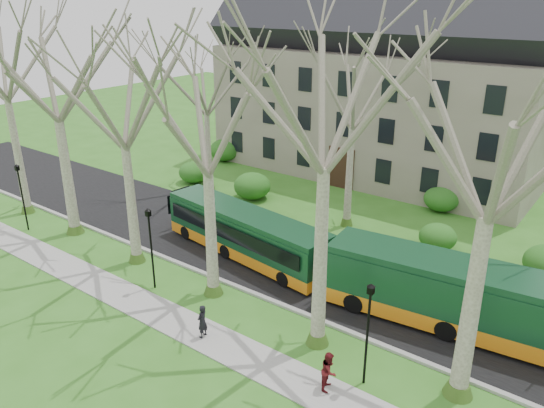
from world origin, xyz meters
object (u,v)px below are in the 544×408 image
Objects in this scene: pedestrian_a at (202,321)px; pedestrian_b at (329,371)px; bus_follow at (471,299)px; bus_lead at (246,233)px.

pedestrian_b is (6.11, 0.51, 0.02)m from pedestrian_a.
pedestrian_b is at bearing -119.68° from bus_follow.
bus_follow is 11.80m from pedestrian_a.
pedestrian_b is (-3.00, -6.93, -0.82)m from bus_follow.
pedestrian_b is at bearing 85.26° from pedestrian_a.
pedestrian_b is at bearing -27.65° from bus_lead.
pedestrian_b is (9.54, -6.68, -0.60)m from bus_lead.
bus_follow is at bearing 8.49° from bus_lead.
bus_follow reaches higher than pedestrian_a.
bus_lead reaches higher than pedestrian_b.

